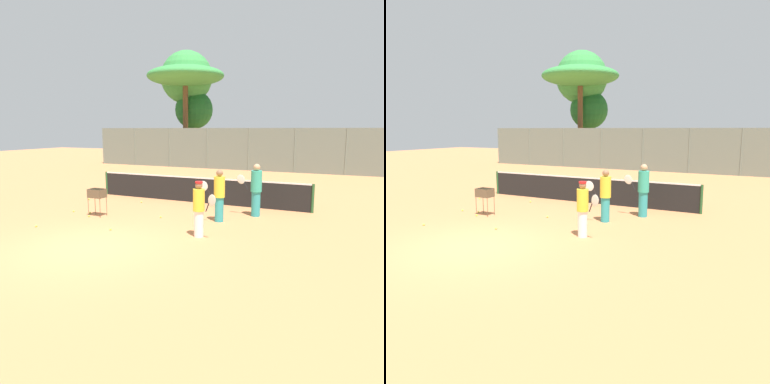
{
  "view_description": "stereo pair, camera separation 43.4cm",
  "coord_description": "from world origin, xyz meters",
  "views": [
    {
      "loc": [
        6.38,
        -7.26,
        3.03
      ],
      "look_at": [
        1.23,
        3.58,
        1.0
      ],
      "focal_mm": 35.0,
      "sensor_mm": 36.0,
      "label": 1
    },
    {
      "loc": [
        6.76,
        -7.07,
        3.03
      ],
      "look_at": [
        1.23,
        3.58,
        1.0
      ],
      "focal_mm": 35.0,
      "sensor_mm": 36.0,
      "label": 2
    }
  ],
  "objects": [
    {
      "name": "tennis_ball_1",
      "position": [
        -4.48,
        5.2,
        0.03
      ],
      "size": [
        0.07,
        0.07,
        0.07
      ],
      "primitive_type": "sphere",
      "color": "#D1E54C",
      "rests_on": "ground_plane"
    },
    {
      "name": "tennis_net",
      "position": [
        0.0,
        6.65,
        0.56
      ],
      "size": [
        9.37,
        0.1,
        1.07
      ],
      "color": "#26592D",
      "rests_on": "ground_plane"
    },
    {
      "name": "tennis_ball_0",
      "position": [
        -2.06,
        5.61,
        0.03
      ],
      "size": [
        0.07,
        0.07,
        0.07
      ],
      "primitive_type": "sphere",
      "color": "#D1E54C",
      "rests_on": "ground_plane"
    },
    {
      "name": "back_fence",
      "position": [
        -0.0,
        19.32,
        1.55
      ],
      "size": [
        29.86,
        0.08,
        3.1
      ],
      "color": "slate",
      "rests_on": "ground_plane"
    },
    {
      "name": "ground_plane",
      "position": [
        0.0,
        0.0,
        0.0
      ],
      "size": [
        80.0,
        80.0,
        0.0
      ],
      "primitive_type": "plane",
      "color": "#D37F4C"
    },
    {
      "name": "tennis_ball_3",
      "position": [
        -3.35,
        3.05,
        0.03
      ],
      "size": [
        0.07,
        0.07,
        0.07
      ],
      "primitive_type": "sphere",
      "color": "#D1E54C",
      "rests_on": "ground_plane"
    },
    {
      "name": "tennis_ball_7",
      "position": [
        -2.63,
        3.1,
        0.03
      ],
      "size": [
        0.07,
        0.07,
        0.07
      ],
      "primitive_type": "sphere",
      "color": "#D1E54C",
      "rests_on": "ground_plane"
    },
    {
      "name": "tree_2",
      "position": [
        -8.37,
        24.27,
        4.68
      ],
      "size": [
        3.45,
        3.45,
        6.47
      ],
      "color": "brown",
      "rests_on": "ground_plane"
    },
    {
      "name": "tree_1",
      "position": [
        -8.21,
        22.19,
        7.39
      ],
      "size": [
        6.58,
        6.58,
        8.29
      ],
      "color": "brown",
      "rests_on": "ground_plane"
    },
    {
      "name": "tennis_ball_4",
      "position": [
        -2.89,
        0.9,
        0.03
      ],
      "size": [
        0.07,
        0.07,
        0.07
      ],
      "primitive_type": "sphere",
      "color": "#D1E54C",
      "rests_on": "ground_plane"
    },
    {
      "name": "tennis_ball_5",
      "position": [
        0.02,
        3.63,
        0.03
      ],
      "size": [
        0.07,
        0.07,
        0.07
      ],
      "primitive_type": "sphere",
      "color": "#D1E54C",
      "rests_on": "ground_plane"
    },
    {
      "name": "player_red_cap",
      "position": [
        2.89,
        5.28,
        0.95
      ],
      "size": [
        0.95,
        0.38,
        1.84
      ],
      "rotation": [
        0.0,
        0.0,
        3.16
      ],
      "color": "teal",
      "rests_on": "ground_plane"
    },
    {
      "name": "player_yellow_shirt",
      "position": [
        2.02,
        4.0,
        0.89
      ],
      "size": [
        0.77,
        0.65,
        1.73
      ],
      "rotation": [
        0.0,
        0.0,
        3.81
      ],
      "color": "teal",
      "rests_on": "ground_plane"
    },
    {
      "name": "ball_cart",
      "position": [
        -2.14,
        2.93,
        0.73
      ],
      "size": [
        0.56,
        0.41,
        0.96
      ],
      "color": "brown",
      "rests_on": "ground_plane"
    },
    {
      "name": "tennis_ball_2",
      "position": [
        -0.55,
        1.59,
        0.03
      ],
      "size": [
        0.07,
        0.07,
        0.07
      ],
      "primitive_type": "sphere",
      "color": "#D1E54C",
      "rests_on": "ground_plane"
    },
    {
      "name": "tennis_ball_6",
      "position": [
        -2.31,
        2.67,
        0.03
      ],
      "size": [
        0.07,
        0.07,
        0.07
      ],
      "primitive_type": "sphere",
      "color": "#D1E54C",
      "rests_on": "ground_plane"
    },
    {
      "name": "tree_3",
      "position": [
        -9.04,
        24.09,
        7.59
      ],
      "size": [
        4.68,
        4.68,
        9.95
      ],
      "color": "brown",
      "rests_on": "ground_plane"
    },
    {
      "name": "player_white_outfit",
      "position": [
        2.16,
        2.1,
        0.83
      ],
      "size": [
        0.83,
        0.46,
        1.59
      ],
      "rotation": [
        0.0,
        0.0,
        5.88
      ],
      "color": "white",
      "rests_on": "ground_plane"
    },
    {
      "name": "parked_car",
      "position": [
        5.75,
        24.09,
        0.66
      ],
      "size": [
        4.2,
        1.7,
        1.6
      ],
      "color": "#B2B7BC",
      "rests_on": "ground_plane"
    }
  ]
}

